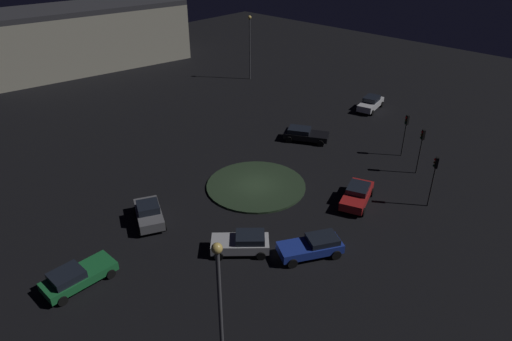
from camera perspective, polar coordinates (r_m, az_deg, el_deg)
ground_plane at (r=39.71m, az=0.00°, el=-1.98°), size 115.92×115.92×0.00m
roundabout_island at (r=39.66m, az=0.00°, el=-1.87°), size 8.56×8.56×0.17m
car_black at (r=47.77m, az=6.06°, el=4.51°), size 4.87×3.76×1.35m
car_silver at (r=32.07m, az=-1.71°, el=-8.95°), size 4.09×4.04×1.45m
car_grey at (r=35.80m, az=-13.18°, el=-5.17°), size 4.33×3.40×1.61m
car_blue at (r=32.02m, az=7.03°, el=-9.30°), size 3.76×4.66×1.39m
car_green at (r=31.63m, az=-21.42°, el=-12.14°), size 2.11×4.53×1.39m
car_red at (r=38.01m, az=12.46°, el=-2.92°), size 3.18×4.77×1.47m
car_white at (r=57.19m, az=14.07°, el=8.13°), size 2.63×4.79×1.58m
traffic_light_northeast at (r=42.84m, az=19.86°, el=3.24°), size 0.37×0.39×4.28m
traffic_light_northeast_near at (r=38.11m, az=21.28°, el=-0.19°), size 0.40×0.37×4.40m
traffic_light_northeast_far at (r=45.71m, az=18.10°, el=5.11°), size 0.36×0.39×4.20m
streetlamp_southeast at (r=20.63m, az=-4.46°, el=-17.11°), size 0.46×0.46×9.36m
streetlamp_northwest at (r=65.38m, az=-0.78°, el=15.91°), size 0.49×0.49×8.76m
store_building at (r=76.28m, az=-20.31°, el=15.35°), size 15.33×30.54×9.00m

